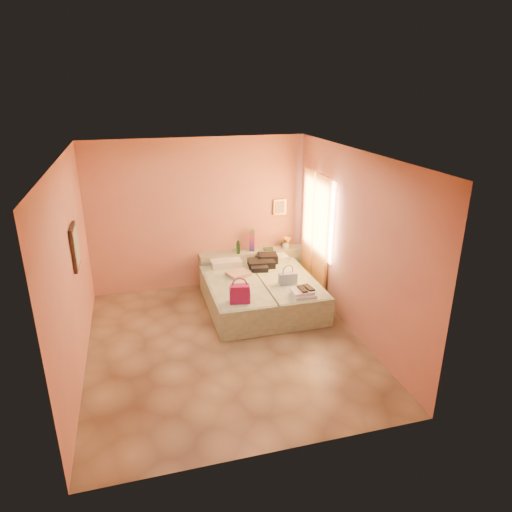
{
  "coord_description": "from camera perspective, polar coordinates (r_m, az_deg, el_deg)",
  "views": [
    {
      "loc": [
        -1.13,
        -5.86,
        3.68
      ],
      "look_at": [
        0.7,
        0.85,
        1.03
      ],
      "focal_mm": 32.0,
      "sensor_mm": 36.0,
      "label": 1
    }
  ],
  "objects": [
    {
      "name": "ground",
      "position": [
        7.01,
        -3.78,
        -10.87
      ],
      "size": [
        4.5,
        4.5,
        0.0
      ],
      "primitive_type": "plane",
      "color": "#9E8A5E",
      "rests_on": "ground"
    },
    {
      "name": "room_walls",
      "position": [
        6.83,
        -3.42,
        4.73
      ],
      "size": [
        4.02,
        4.51,
        2.81
      ],
      "color": "tan",
      "rests_on": "ground"
    },
    {
      "name": "headboard_ledge",
      "position": [
        8.89,
        -0.44,
        -1.33
      ],
      "size": [
        2.05,
        0.3,
        0.65
      ],
      "primitive_type": "cube",
      "color": "#969F82",
      "rests_on": "ground"
    },
    {
      "name": "bed_left",
      "position": [
        7.86,
        -2.55,
        -5.04
      ],
      "size": [
        0.91,
        2.0,
        0.5
      ],
      "primitive_type": "cube",
      "rotation": [
        0.0,
        0.0,
        0.0
      ],
      "color": "beige",
      "rests_on": "ground"
    },
    {
      "name": "bed_right",
      "position": [
        8.09,
        3.7,
        -4.3
      ],
      "size": [
        0.91,
        2.0,
        0.5
      ],
      "primitive_type": "cube",
      "rotation": [
        0.0,
        0.0,
        0.0
      ],
      "color": "beige",
      "rests_on": "ground"
    },
    {
      "name": "water_bottle",
      "position": [
        8.59,
        -2.24,
        1.07
      ],
      "size": [
        0.08,
        0.08,
        0.25
      ],
      "primitive_type": "cylinder",
      "rotation": [
        0.0,
        0.0,
        -0.2
      ],
      "color": "#13341D",
      "rests_on": "headboard_ledge"
    },
    {
      "name": "rainbow_box",
      "position": [
        8.71,
        -0.52,
        2.01
      ],
      "size": [
        0.12,
        0.12,
        0.43
      ],
      "primitive_type": "cube",
      "rotation": [
        0.0,
        0.0,
        -0.33
      ],
      "color": "#9F1353",
      "rests_on": "headboard_ledge"
    },
    {
      "name": "small_dish",
      "position": [
        8.77,
        -2.65,
        0.71
      ],
      "size": [
        0.14,
        0.14,
        0.03
      ],
      "primitive_type": "cylinder",
      "rotation": [
        0.0,
        0.0,
        -0.38
      ],
      "color": "#4B8A5D",
      "rests_on": "headboard_ledge"
    },
    {
      "name": "green_book",
      "position": [
        8.83,
        1.55,
        0.89
      ],
      "size": [
        0.21,
        0.16,
        0.03
      ],
      "primitive_type": "cube",
      "rotation": [
        0.0,
        0.0,
        -0.19
      ],
      "color": "#223F2E",
      "rests_on": "headboard_ledge"
    },
    {
      "name": "flower_vase",
      "position": [
        8.9,
        3.74,
        1.9
      ],
      "size": [
        0.25,
        0.25,
        0.29
      ],
      "primitive_type": "cube",
      "rotation": [
        0.0,
        0.0,
        -0.11
      ],
      "color": "white",
      "rests_on": "headboard_ledge"
    },
    {
      "name": "magenta_handbag",
      "position": [
        7.04,
        -2.05,
        -4.71
      ],
      "size": [
        0.34,
        0.22,
        0.29
      ],
      "primitive_type": "cube",
      "rotation": [
        0.0,
        0.0,
        -0.16
      ],
      "color": "#9F1353",
      "rests_on": "bed_left"
    },
    {
      "name": "khaki_garment",
      "position": [
        8.03,
        -2.21,
        -2.25
      ],
      "size": [
        0.45,
        0.41,
        0.06
      ],
      "primitive_type": "cube",
      "rotation": [
        0.0,
        0.0,
        0.35
      ],
      "color": "tan",
      "rests_on": "bed_left"
    },
    {
      "name": "clothes_pile",
      "position": [
        8.43,
        0.96,
        -0.75
      ],
      "size": [
        0.57,
        0.57,
        0.16
      ],
      "primitive_type": "cube",
      "rotation": [
        0.0,
        0.0,
        -0.09
      ],
      "color": "black",
      "rests_on": "bed_right"
    },
    {
      "name": "blue_handbag",
      "position": [
        7.69,
        3.99,
        -2.83
      ],
      "size": [
        0.31,
        0.14,
        0.19
      ],
      "primitive_type": "cube",
      "rotation": [
        0.0,
        0.0,
        -0.04
      ],
      "color": "#4568A7",
      "rests_on": "bed_right"
    },
    {
      "name": "towel_stack",
      "position": [
        7.31,
        5.98,
        -4.62
      ],
      "size": [
        0.36,
        0.31,
        0.1
      ],
      "primitive_type": "cube",
      "rotation": [
        0.0,
        0.0,
        -0.04
      ],
      "color": "silver",
      "rests_on": "bed_right"
    },
    {
      "name": "sandal_pair",
      "position": [
        7.32,
        6.25,
        -4.05
      ],
      "size": [
        0.2,
        0.26,
        0.03
      ],
      "primitive_type": "cube",
      "rotation": [
        0.0,
        0.0,
        0.04
      ],
      "color": "black",
      "rests_on": "towel_stack"
    }
  ]
}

